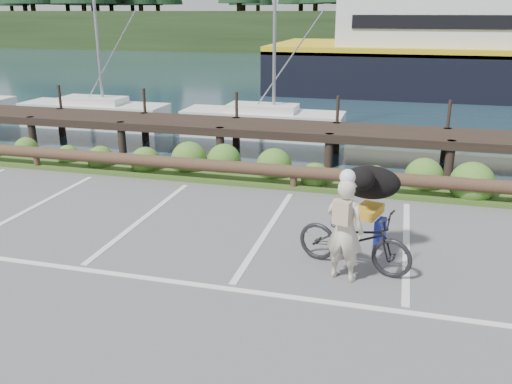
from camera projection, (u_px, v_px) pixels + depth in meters
ground at (237, 277)px, 8.62m from camera, size 72.00×72.00×0.00m
harbor_backdrop at (393, 39)px, 80.42m from camera, size 170.00×160.00×30.00m
vegetation_strip at (299, 179)px, 13.45m from camera, size 34.00×1.60×0.10m
log_rail at (293, 190)px, 12.83m from camera, size 32.00×0.30×0.60m
bicycle at (354, 239)px, 8.80m from camera, size 2.05×1.18×1.02m
cyclist at (345, 230)px, 8.33m from camera, size 0.69×0.55×1.66m
dog at (371, 183)px, 9.05m from camera, size 0.74×1.08×0.57m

